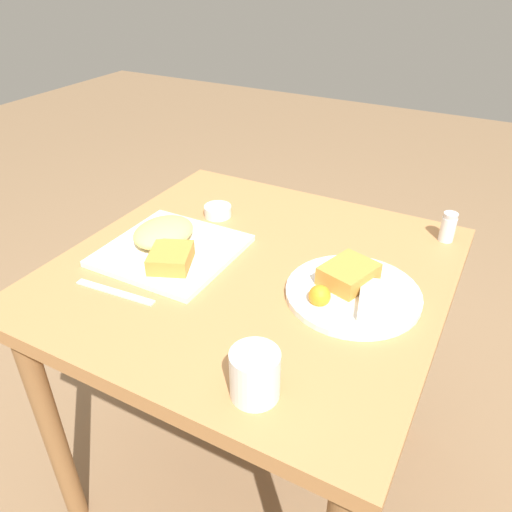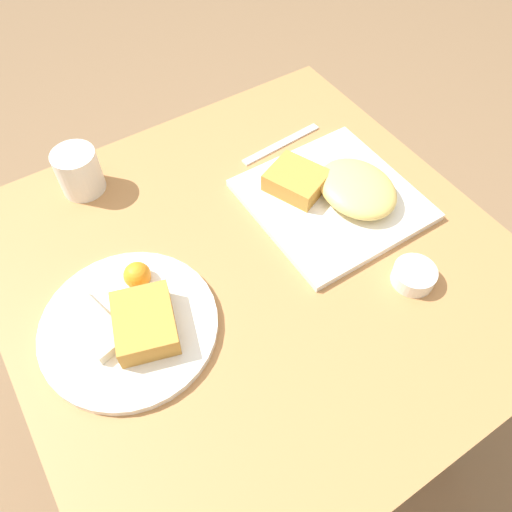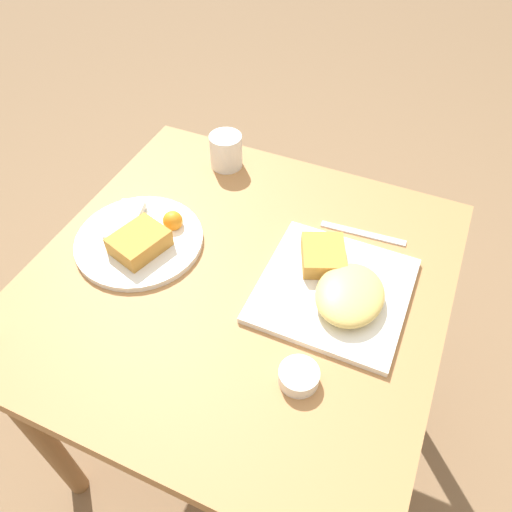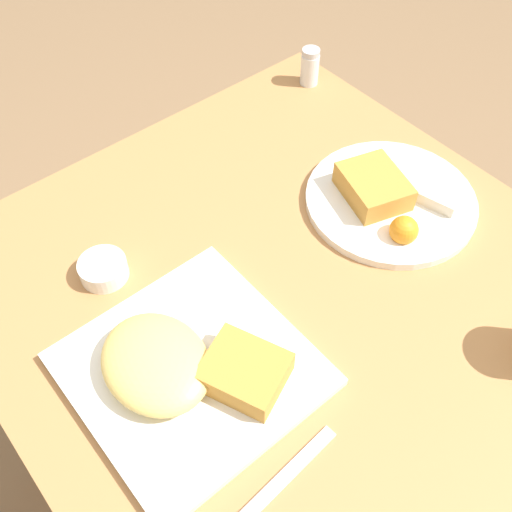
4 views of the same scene
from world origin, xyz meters
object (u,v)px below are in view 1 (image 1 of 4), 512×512
plate_square_near (168,244)px  butter_knife (115,292)px  plate_oval_far (351,290)px  salt_shaker (448,229)px  sauce_ramekin (218,211)px  coffee_mug (255,375)px

plate_square_near → butter_knife: plate_square_near is taller
plate_oval_far → salt_shaker: 0.35m
salt_shaker → sauce_ramekin: bearing=-74.4°
plate_oval_far → plate_square_near: bearing=-85.2°
plate_oval_far → coffee_mug: (0.32, -0.05, 0.03)m
plate_square_near → sauce_ramekin: size_ratio=4.05×
plate_oval_far → coffee_mug: 0.32m
plate_oval_far → sauce_ramekin: plate_oval_far is taller
plate_oval_far → sauce_ramekin: size_ratio=3.88×
plate_square_near → sauce_ramekin: 0.21m
plate_oval_far → salt_shaker: salt_shaker is taller
plate_square_near → salt_shaker: salt_shaker is taller
plate_square_near → salt_shaker: size_ratio=3.93×
plate_square_near → coffee_mug: size_ratio=3.34×
plate_square_near → salt_shaker: 0.66m
sauce_ramekin → coffee_mug: size_ratio=0.83×
plate_square_near → butter_knife: size_ratio=1.51×
sauce_ramekin → butter_knife: sauce_ramekin is taller
coffee_mug → plate_oval_far: bearing=171.3°
plate_square_near → plate_oval_far: (-0.04, 0.43, -0.01)m
butter_knife → coffee_mug: (0.10, 0.38, 0.04)m
plate_oval_far → butter_knife: bearing=-63.2°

